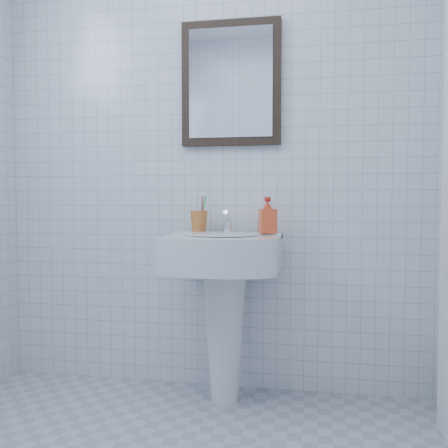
# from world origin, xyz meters

# --- Properties ---
(wall_back) EXTENTS (2.20, 0.02, 2.50)m
(wall_back) POSITION_xyz_m (0.00, 1.20, 1.25)
(wall_back) COLOR silver
(wall_back) RESTS_ON ground
(washbasin) EXTENTS (0.53, 0.39, 0.81)m
(washbasin) POSITION_xyz_m (0.11, 0.98, 0.55)
(washbasin) COLOR silver
(washbasin) RESTS_ON ground
(faucet) EXTENTS (0.05, 0.10, 0.11)m
(faucet) POSITION_xyz_m (0.11, 1.08, 0.85)
(faucet) COLOR white
(faucet) RESTS_ON washbasin
(toothbrush_cup) EXTENTS (0.09, 0.09, 0.11)m
(toothbrush_cup) POSITION_xyz_m (-0.04, 1.10, 0.86)
(toothbrush_cup) COLOR #BA6327
(toothbrush_cup) RESTS_ON washbasin
(soap_dispenser) EXTENTS (0.10, 0.10, 0.17)m
(soap_dispenser) POSITION_xyz_m (0.31, 1.08, 0.89)
(soap_dispenser) COLOR red
(soap_dispenser) RESTS_ON washbasin
(wall_mirror) EXTENTS (0.50, 0.04, 0.62)m
(wall_mirror) POSITION_xyz_m (0.11, 1.18, 1.55)
(wall_mirror) COLOR black
(wall_mirror) RESTS_ON wall_back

